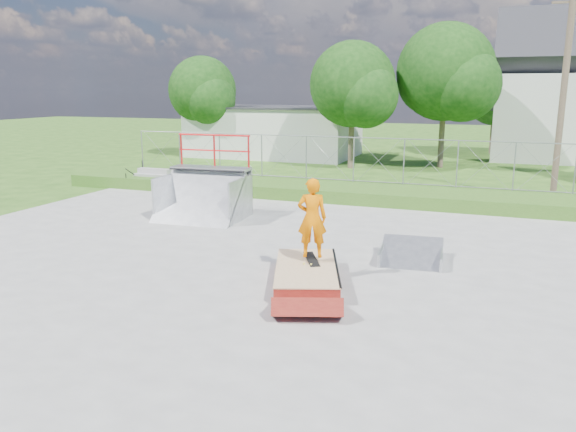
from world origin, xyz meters
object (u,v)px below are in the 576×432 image
grind_box (306,275)px  quarter_pipe (201,179)px  flat_bank_ramp (411,254)px  skater (312,221)px

grind_box → quarter_pipe: (-5.18, 4.73, 1.13)m
grind_box → flat_bank_ramp: size_ratio=1.91×
grind_box → quarter_pipe: size_ratio=1.13×
quarter_pipe → flat_bank_ramp: bearing=-21.3°
grind_box → quarter_pipe: quarter_pipe is taller
flat_bank_ramp → skater: (-1.91, -2.01, 1.10)m
grind_box → quarter_pipe: 7.11m
quarter_pipe → skater: bearing=-43.0°
grind_box → skater: skater is taller
quarter_pipe → skater: size_ratio=1.52×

